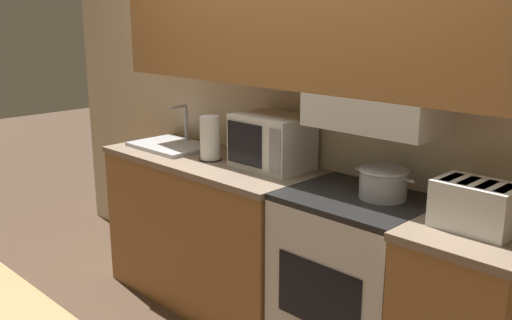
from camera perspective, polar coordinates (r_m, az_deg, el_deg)
ground_plane at (r=3.60m, az=5.66°, el=-15.21°), size 16.00×16.00×0.00m
wall_back at (r=3.09m, az=5.84°, el=8.36°), size 5.01×0.38×2.55m
lower_counter_main at (r=3.59m, az=-4.57°, el=-7.01°), size 1.44×0.60×0.93m
stove_range at (r=2.94m, az=9.65°, el=-12.30°), size 0.68×0.56×0.93m
cooking_pot at (r=2.74m, az=12.61°, el=-2.22°), size 0.31×0.24×0.14m
microwave at (r=3.18m, az=1.61°, el=1.85°), size 0.42×0.30×0.30m
toaster at (r=2.45m, az=21.11°, el=-4.26°), size 0.33×0.21×0.20m
sink_basin at (r=3.73m, az=-8.54°, el=1.51°), size 0.51×0.36×0.27m
paper_towel_roll at (r=3.36m, az=-4.62°, el=2.18°), size 0.14×0.14×0.26m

